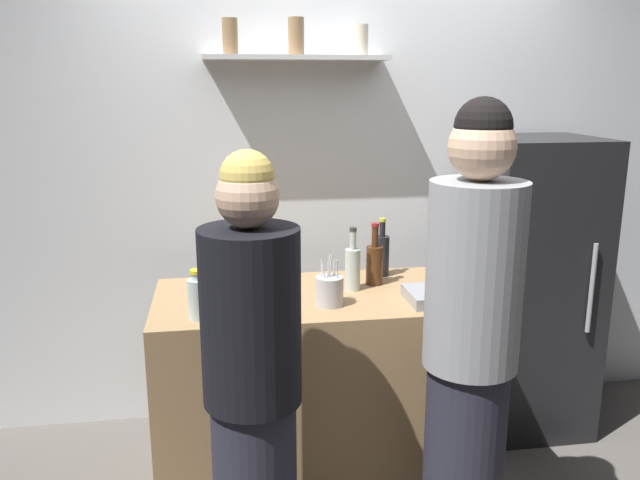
% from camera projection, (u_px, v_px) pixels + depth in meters
% --- Properties ---
extents(back_wall_assembly, '(4.80, 0.32, 2.60)m').
position_uv_depth(back_wall_assembly, '(330.00, 183.00, 3.54)').
color(back_wall_assembly, white).
rests_on(back_wall_assembly, ground).
extents(refrigerator, '(0.59, 0.61, 1.57)m').
position_uv_depth(refrigerator, '(529.00, 286.00, 3.43)').
color(refrigerator, black).
rests_on(refrigerator, ground).
extents(counter, '(1.47, 0.70, 0.92)m').
position_uv_depth(counter, '(320.00, 388.00, 3.00)').
color(counter, '#9E7A51').
rests_on(counter, ground).
extents(baking_pan, '(0.34, 0.24, 0.05)m').
position_uv_depth(baking_pan, '(446.00, 295.00, 2.80)').
color(baking_pan, gray).
rests_on(baking_pan, counter).
extents(utensil_holder, '(0.12, 0.12, 0.22)m').
position_uv_depth(utensil_holder, '(329.00, 291.00, 2.73)').
color(utensil_holder, '#B2B2B7').
rests_on(utensil_holder, counter).
extents(wine_bottle_pale_glass, '(0.07, 0.07, 0.29)m').
position_uv_depth(wine_bottle_pale_glass, '(353.00, 267.00, 2.93)').
color(wine_bottle_pale_glass, '#B2BFB2').
rests_on(wine_bottle_pale_glass, counter).
extents(wine_bottle_amber_glass, '(0.08, 0.08, 0.29)m').
position_uv_depth(wine_bottle_amber_glass, '(374.00, 263.00, 3.01)').
color(wine_bottle_amber_glass, '#472814').
rests_on(wine_bottle_amber_glass, counter).
extents(wine_bottle_dark_glass, '(0.07, 0.07, 0.29)m').
position_uv_depth(wine_bottle_dark_glass, '(382.00, 254.00, 3.14)').
color(wine_bottle_dark_glass, black).
rests_on(wine_bottle_dark_glass, counter).
extents(water_bottle_plastic, '(0.08, 0.08, 0.21)m').
position_uv_depth(water_bottle_plastic, '(198.00, 297.00, 2.57)').
color(water_bottle_plastic, silver).
rests_on(water_bottle_plastic, counter).
extents(person_blonde, '(0.34, 0.34, 1.64)m').
position_uv_depth(person_blonde, '(253.00, 390.00, 2.23)').
color(person_blonde, '#262633').
rests_on(person_blonde, ground).
extents(person_grey_hoodie, '(0.34, 0.34, 1.80)m').
position_uv_depth(person_grey_hoodie, '(470.00, 350.00, 2.32)').
color(person_grey_hoodie, '#262633').
rests_on(person_grey_hoodie, ground).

